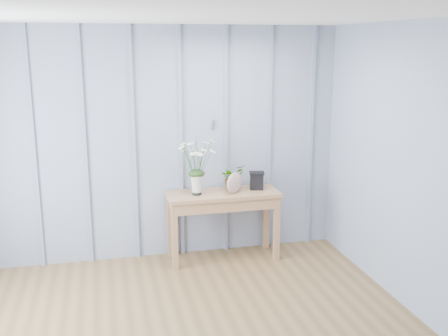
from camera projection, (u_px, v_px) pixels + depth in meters
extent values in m
cube|color=#8C97AD|center=(157.00, 145.00, 5.59)|extent=(4.00, 0.01, 2.50)
cube|color=white|center=(192.00, 11.00, 3.17)|extent=(4.00, 4.50, 0.01)
cube|color=silver|center=(213.00, 125.00, 5.66)|extent=(0.03, 0.01, 0.10)
cube|color=gray|center=(34.00, 151.00, 5.30)|extent=(0.04, 0.03, 2.50)
cube|color=gray|center=(85.00, 148.00, 5.41)|extent=(0.04, 0.03, 2.50)
cube|color=gray|center=(134.00, 146.00, 5.52)|extent=(0.04, 0.03, 2.50)
cube|color=gray|center=(181.00, 144.00, 5.63)|extent=(0.04, 0.03, 2.50)
cube|color=gray|center=(226.00, 142.00, 5.75)|extent=(0.04, 0.03, 2.50)
cube|color=gray|center=(269.00, 140.00, 5.86)|extent=(0.04, 0.03, 2.50)
cube|color=gray|center=(311.00, 138.00, 5.97)|extent=(0.04, 0.03, 2.50)
cube|color=#9B6D48|center=(223.00, 194.00, 5.62)|extent=(1.20, 0.45, 0.04)
cube|color=#9B6D48|center=(223.00, 201.00, 5.64)|extent=(1.13, 0.42, 0.12)
cube|color=#9B6D48|center=(175.00, 237.00, 5.41)|extent=(0.06, 0.06, 0.71)
cube|color=#9B6D48|center=(277.00, 229.00, 5.66)|extent=(0.06, 0.06, 0.71)
cube|color=#9B6D48|center=(170.00, 226.00, 5.75)|extent=(0.06, 0.06, 0.71)
cube|color=#9B6D48|center=(266.00, 218.00, 6.00)|extent=(0.06, 0.06, 0.71)
cylinder|color=black|center=(197.00, 192.00, 5.52)|extent=(0.09, 0.09, 0.06)
cone|color=beige|center=(197.00, 184.00, 5.50)|extent=(0.16, 0.16, 0.22)
ellipsoid|color=#1A3613|center=(197.00, 174.00, 5.47)|extent=(0.17, 0.14, 0.09)
imported|color=#1A3613|center=(232.00, 178.00, 5.67)|extent=(0.33, 0.32, 0.28)
ellipsoid|color=#90565A|center=(234.00, 183.00, 5.55)|extent=(0.22, 0.18, 0.23)
cube|color=black|center=(257.00, 181.00, 5.71)|extent=(0.16, 0.14, 0.18)
cube|color=black|center=(257.00, 173.00, 5.69)|extent=(0.18, 0.16, 0.02)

